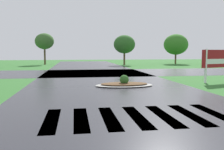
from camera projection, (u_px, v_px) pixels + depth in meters
asphalt_roadway at (110, 89)px, 13.92m from camera, size 9.81×80.00×0.01m
asphalt_cross_road at (95, 73)px, 24.49m from camera, size 90.00×8.83×0.01m
crosswalk_stripes at (137, 117)px, 7.99m from camera, size 5.85×2.88×0.01m
estate_billboard at (219, 60)px, 16.92m from camera, size 2.94×0.94×2.27m
median_island at (124, 84)px, 15.05m from camera, size 3.51×1.96×0.68m
background_treeline at (99, 44)px, 39.55m from camera, size 36.70×5.95×5.04m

